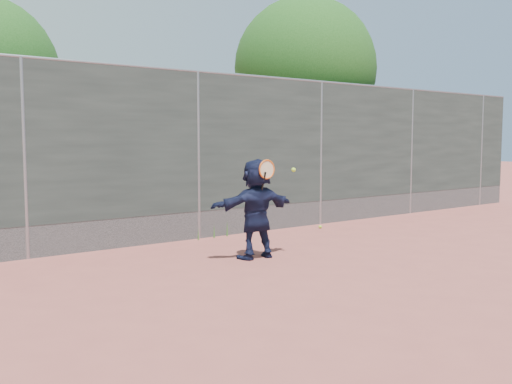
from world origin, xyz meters
TOP-DOWN VIEW (x-y plane):
  - ground at (0.00, 0.00)m, footprint 80.00×80.00m
  - player at (-0.20, 1.50)m, footprint 1.43×0.53m
  - ball_ground at (2.58, 3.04)m, footprint 0.07×0.07m
  - fence at (-0.00, 3.50)m, footprint 20.00×0.06m
  - swing_action at (-0.10, 1.29)m, footprint 0.68×0.14m
  - tree_right at (4.68, 5.75)m, footprint 3.78×3.60m
  - weed_clump at (0.29, 3.38)m, footprint 0.68×0.07m

SIDE VIEW (x-z plane):
  - ground at x=0.00m, z-range 0.00..0.00m
  - ball_ground at x=2.58m, z-range 0.00..0.07m
  - weed_clump at x=0.29m, z-range -0.02..0.28m
  - player at x=-0.20m, z-range 0.00..1.51m
  - swing_action at x=-0.10m, z-range 1.08..1.59m
  - fence at x=0.00m, z-range 0.07..3.09m
  - tree_right at x=4.68m, z-range 0.80..6.19m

